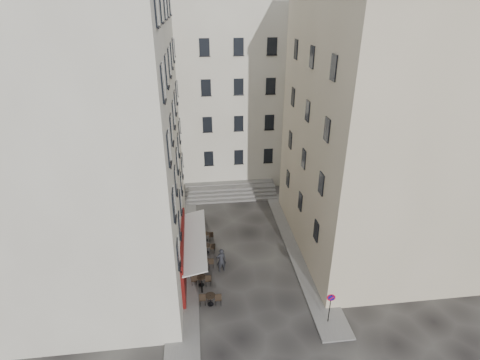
{
  "coord_description": "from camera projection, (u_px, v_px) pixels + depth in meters",
  "views": [
    {
      "loc": [
        -3.03,
        -20.49,
        17.89
      ],
      "look_at": [
        -0.08,
        4.0,
        5.84
      ],
      "focal_mm": 28.0,
      "sensor_mm": 36.0,
      "label": 1
    }
  ],
  "objects": [
    {
      "name": "ground",
      "position": [
        248.0,
        279.0,
        26.45
      ],
      "size": [
        90.0,
        90.0,
        0.0
      ],
      "primitive_type": "plane",
      "color": "black",
      "rests_on": "ground"
    },
    {
      "name": "no_parking_sign",
      "position": [
        330.0,
        303.0,
        22.16
      ],
      "size": [
        0.52,
        0.12,
        2.27
      ],
      "rotation": [
        0.0,
        0.0,
        -0.13
      ],
      "color": "black",
      "rests_on": "ground"
    },
    {
      "name": "stone_steps",
      "position": [
        231.0,
        191.0,
        37.5
      ],
      "size": [
        9.0,
        3.15,
        0.8
      ],
      "color": "#625F5D",
      "rests_on": "ground"
    },
    {
      "name": "bistro_table_a",
      "position": [
        210.0,
        299.0,
        24.0
      ],
      "size": [
        1.41,
        0.66,
        0.99
      ],
      "color": "black",
      "rests_on": "ground"
    },
    {
      "name": "bistro_table_d",
      "position": [
        207.0,
        248.0,
        28.95
      ],
      "size": [
        1.27,
        0.6,
        0.9
      ],
      "color": "black",
      "rests_on": "ground"
    },
    {
      "name": "bistro_table_b",
      "position": [
        201.0,
        280.0,
        25.63
      ],
      "size": [
        1.36,
        0.64,
        0.96
      ],
      "color": "black",
      "rests_on": "ground"
    },
    {
      "name": "sidewalk_left",
      "position": [
        184.0,
        249.0,
        29.51
      ],
      "size": [
        2.0,
        22.0,
        0.12
      ],
      "primitive_type": "cube",
      "color": "slate",
      "rests_on": "ground"
    },
    {
      "name": "building_left",
      "position": [
        77.0,
        132.0,
        23.47
      ],
      "size": [
        12.2,
        16.2,
        20.6
      ],
      "color": "beige",
      "rests_on": "ground"
    },
    {
      "name": "sidewalk_right",
      "position": [
        299.0,
        248.0,
        29.59
      ],
      "size": [
        2.0,
        18.0,
        0.12
      ],
      "primitive_type": "cube",
      "color": "slate",
      "rests_on": "ground"
    },
    {
      "name": "bistro_table_c",
      "position": [
        205.0,
        262.0,
        27.36
      ],
      "size": [
        1.26,
        0.59,
        0.88
      ],
      "color": "black",
      "rests_on": "ground"
    },
    {
      "name": "pedestrian",
      "position": [
        221.0,
        260.0,
        26.81
      ],
      "size": [
        0.79,
        0.62,
        1.9
      ],
      "primitive_type": "imported",
      "rotation": [
        0.0,
        0.0,
        3.41
      ],
      "color": "black",
      "rests_on": "ground"
    },
    {
      "name": "building_back",
      "position": [
        214.0,
        89.0,
        39.21
      ],
      "size": [
        18.2,
        10.2,
        18.6
      ],
      "color": "beige",
      "rests_on": "ground"
    },
    {
      "name": "bollard_far",
      "position": [
        199.0,
        229.0,
        31.22
      ],
      "size": [
        0.12,
        0.12,
        0.98
      ],
      "color": "black",
      "rests_on": "ground"
    },
    {
      "name": "cafe_storefront",
      "position": [
        185.0,
        253.0,
        26.06
      ],
      "size": [
        1.74,
        7.3,
        3.5
      ],
      "color": "#4D0D0B",
      "rests_on": "ground"
    },
    {
      "name": "building_right",
      "position": [
        388.0,
        132.0,
        26.62
      ],
      "size": [
        12.2,
        14.2,
        18.6
      ],
      "color": "tan",
      "rests_on": "ground"
    },
    {
      "name": "bollard_mid",
      "position": [
        201.0,
        254.0,
        28.1
      ],
      "size": [
        0.12,
        0.12,
        0.98
      ],
      "color": "black",
      "rests_on": "ground"
    },
    {
      "name": "bollard_near",
      "position": [
        202.0,
        286.0,
        24.98
      ],
      "size": [
        0.12,
        0.12,
        0.98
      ],
      "color": "black",
      "rests_on": "ground"
    },
    {
      "name": "bistro_table_e",
      "position": [
        206.0,
        236.0,
        30.42
      ],
      "size": [
        1.24,
        0.58,
        0.87
      ],
      "color": "black",
      "rests_on": "ground"
    }
  ]
}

